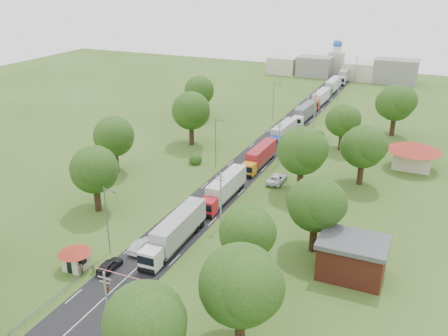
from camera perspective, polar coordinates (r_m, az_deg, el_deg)
The scene contains 46 objects.
ground at distance 84.29m, azimuth -1.83°, elevation -3.92°, with size 260.00×260.00×0.00m, color #39541C.
road at distance 101.16m, azimuth 3.07°, elevation 0.62°, with size 8.00×200.00×0.04m, color black.
boom_barrier at distance 65.93m, azimuth -12.56°, elevation -11.62°, with size 9.22×0.35×1.18m.
guard_booth at distance 68.51m, azimuth -16.67°, elevation -9.43°, with size 4.40×4.40×3.45m.
guard_rail at distance 62.54m, azimuth -20.85°, elevation -15.75°, with size 0.10×17.00×1.70m, color slate, non-canonical shape.
info_sign at distance 112.14m, azimuth 8.35°, elevation 4.20°, with size 0.12×3.10×4.10m.
pole_0 at distance 53.83m, azimuth -13.16°, elevation -15.33°, with size 1.60×0.24×9.00m.
pole_1 at distance 74.44m, azimuth -0.38°, elevation -3.58°, with size 1.60×0.24×9.00m.
pole_2 at distance 98.76m, azimuth 6.32°, elevation 2.87°, with size 1.60×0.24×9.00m.
pole_3 at distance 124.63m, azimuth 10.33°, elevation 6.69°, with size 1.60×0.24×9.00m.
pole_4 at distance 151.26m, azimuth 12.97°, elevation 9.17°, with size 1.60×0.24×9.00m.
pole_5 at distance 178.32m, azimuth 14.84°, elevation 10.89°, with size 1.60×0.24×9.00m.
lamp_0 at distance 69.15m, azimuth -13.16°, elevation -5.52°, with size 2.03×0.22×10.00m.
lamp_1 at distance 96.86m, azimuth -0.89°, elevation 3.16°, with size 2.03×0.22×10.00m.
lamp_2 at distance 128.18m, azimuth 5.73°, elevation 7.76°, with size 2.03×0.22×10.00m.
tree_0 at distance 47.37m, azimuth -8.94°, elevation -16.97°, with size 8.80×8.80×11.07m.
tree_1 at distance 50.40m, azimuth 1.97°, elevation -13.09°, with size 9.60×9.60×12.05m.
tree_2 at distance 61.76m, azimuth 2.69°, elevation -7.33°, with size 8.00×8.00×10.10m.
tree_3 at distance 68.50m, azimuth 10.47°, elevation -4.00°, with size 8.80×8.80×11.07m.
tree_4 at distance 85.95m, azimuth 8.91°, elevation 2.02°, with size 9.60×9.60×12.05m.
tree_5 at distance 91.97m, azimuth 15.64°, elevation 2.38°, with size 8.80×8.80×11.07m.
tree_6 at distance 109.19m, azimuth 13.43°, elevation 5.31°, with size 8.00×8.00×10.10m.
tree_7 at distance 122.21m, azimuth 19.04°, elevation 7.08°, with size 9.60×9.60×12.05m.
tree_10 at distance 81.24m, azimuth -14.54°, elevation -0.11°, with size 8.80×8.80×11.07m.
tree_11 at distance 96.43m, azimuth -12.43°, elevation 3.59°, with size 8.80×8.80×11.07m.
tree_12 at distance 109.42m, azimuth -3.76°, elevation 6.59°, with size 9.60×9.60×12.05m.
tree_13 at distance 130.35m, azimuth -2.83°, elevation 8.84°, with size 8.80×8.80×11.07m.
house_brick at distance 66.16m, azimuth 14.42°, elevation -9.88°, with size 8.60×6.60×5.20m.
house_cream at distance 103.70m, azimuth 20.85°, elevation 1.85°, with size 10.08×10.08×5.80m.
distant_town at distance 184.18m, azimuth 13.59°, elevation 10.96°, with size 52.00×8.00×8.00m.
church at distance 192.46m, azimuth 12.72°, elevation 12.07°, with size 5.00×5.00×12.30m.
truck_0 at distance 71.03m, azimuth -5.55°, elevation -7.21°, with size 3.02×15.56×4.31m.
truck_1 at distance 84.08m, azimuth 0.02°, elevation -2.36°, with size 2.53×14.54×4.03m.
truck_2 at distance 98.94m, azimuth 4.11°, elevation 1.36°, with size 2.59×13.93×3.86m.
truck_3 at distance 114.16m, azimuth 6.73°, elevation 4.08°, with size 2.87×13.70×3.79m.
truck_4 at distance 130.27m, azimuth 9.18°, elevation 6.25°, with size 3.08×14.26×3.94m.
truck_5 at distance 146.24m, azimuth 10.95°, elevation 7.85°, with size 2.75×14.17×3.92m.
truck_6 at distance 162.27m, azimuth 12.29°, elevation 9.17°, with size 2.64×14.85×4.12m.
truck_7 at distance 179.55m, azimuth 13.69°, elevation 10.29°, with size 2.79×15.59×4.32m.
car_lane_front at distance 67.87m, azimuth -12.95°, elevation -10.76°, with size 1.72×4.27×1.45m, color black.
car_lane_mid at distance 71.17m, azimuth -9.37°, elevation -8.75°, with size 1.65×4.74×1.56m, color #A7AAB0.
car_lane_rear at distance 75.49m, azimuth -6.27°, elevation -6.67°, with size 2.16×5.30×1.54m, color black.
car_verge_near at distance 91.87m, azimuth 6.06°, elevation -1.22°, with size 2.65×5.76×1.60m, color white.
car_verge_far at distance 107.15m, azimuth 8.91°, elevation 2.07°, with size 1.87×4.64×1.58m, color slate.
pedestrian_near at distance 63.51m, azimuth -13.23°, elevation -13.15°, with size 0.63×0.42×1.74m, color gray.
pedestrian_booth at distance 67.72m, azimuth -16.11°, elevation -10.95°, with size 0.93×0.73×1.92m, color gray.
Camera 1 is at (33.14, -68.21, 36.80)m, focal length 40.00 mm.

